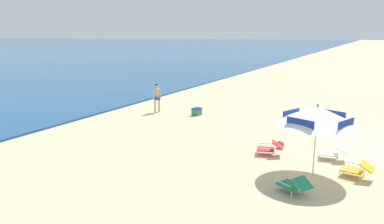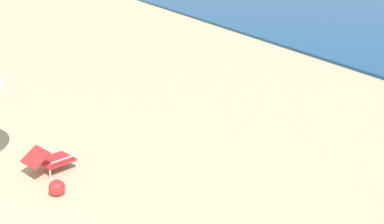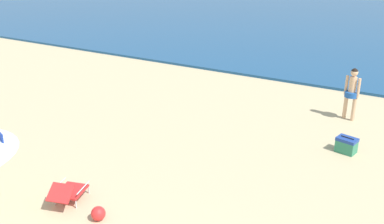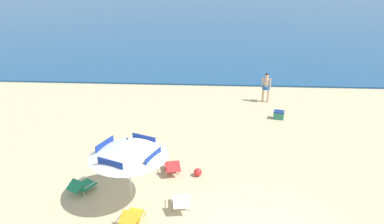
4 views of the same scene
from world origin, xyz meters
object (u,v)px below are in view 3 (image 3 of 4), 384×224
person_standing_near_shore (352,90)px  cooler_box (346,145)px  beach_ball (98,213)px  lounge_chair_under_umbrella (68,192)px

person_standing_near_shore → cooler_box: bearing=-80.6°
cooler_box → beach_ball: cooler_box is taller
lounge_chair_under_umbrella → person_standing_near_shore: person_standing_near_shore is taller
lounge_chair_under_umbrella → beach_ball: bearing=-9.8°
lounge_chair_under_umbrella → beach_ball: lounge_chair_under_umbrella is taller
person_standing_near_shore → lounge_chair_under_umbrella: bearing=-119.6°
cooler_box → beach_ball: bearing=-124.5°
person_standing_near_shore → beach_ball: 8.34m
lounge_chair_under_umbrella → person_standing_near_shore: size_ratio=0.62×
cooler_box → beach_ball: (-3.67, -5.35, -0.06)m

